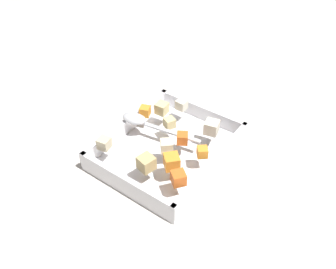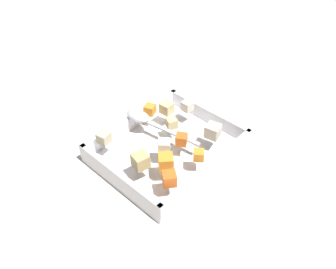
{
  "view_description": "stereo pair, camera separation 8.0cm",
  "coord_description": "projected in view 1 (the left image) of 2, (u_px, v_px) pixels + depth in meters",
  "views": [
    {
      "loc": [
        0.49,
        0.36,
        0.59
      ],
      "look_at": [
        0.0,
        0.0,
        0.06
      ],
      "focal_mm": 36.92,
      "sensor_mm": 36.0,
      "label": 1
    },
    {
      "loc": [
        0.44,
        0.42,
        0.59
      ],
      "look_at": [
        0.0,
        0.0,
        0.06
      ],
      "focal_mm": 36.92,
      "sensor_mm": 36.0,
      "label": 2
    }
  ],
  "objects": [
    {
      "name": "potato_chunk_corner_sw",
      "position": [
        169.0,
        123.0,
        0.83
      ],
      "size": [
        0.03,
        0.03,
        0.02
      ],
      "primitive_type": "cube",
      "rotation": [
        0.0,
        0.0,
        1.12
      ],
      "color": "#E0CC89",
      "rests_on": "baking_dish"
    },
    {
      "name": "carrot_chunk_near_right",
      "position": [
        182.0,
        138.0,
        0.79
      ],
      "size": [
        0.03,
        0.03,
        0.02
      ],
      "primitive_type": "cube",
      "rotation": [
        0.0,
        0.0,
        5.27
      ],
      "color": "orange",
      "rests_on": "baking_dish"
    },
    {
      "name": "ground_plane",
      "position": [
        168.0,
        154.0,
        0.84
      ],
      "size": [
        4.0,
        4.0,
        0.0
      ],
      "primitive_type": "plane",
      "color": "beige"
    },
    {
      "name": "carrot_chunk_front_center",
      "position": [
        172.0,
        162.0,
        0.73
      ],
      "size": [
        0.04,
        0.04,
        0.03
      ],
      "primitive_type": "cube",
      "rotation": [
        0.0,
        0.0,
        0.84
      ],
      "color": "orange",
      "rests_on": "baking_dish"
    },
    {
      "name": "parsnip_chunk_rim_edge",
      "position": [
        212.0,
        127.0,
        0.81
      ],
      "size": [
        0.04,
        0.04,
        0.03
      ],
      "primitive_type": "cube",
      "rotation": [
        0.0,
        0.0,
        1.79
      ],
      "color": "silver",
      "rests_on": "baking_dish"
    },
    {
      "name": "potato_chunk_far_left",
      "position": [
        104.0,
        143.0,
        0.77
      ],
      "size": [
        0.03,
        0.03,
        0.03
      ],
      "primitive_type": "cube",
      "rotation": [
        0.0,
        0.0,
        1.74
      ],
      "color": "beige",
      "rests_on": "baking_dish"
    },
    {
      "name": "carrot_chunk_heap_side",
      "position": [
        202.0,
        152.0,
        0.75
      ],
      "size": [
        0.03,
        0.03,
        0.02
      ],
      "primitive_type": "cube",
      "rotation": [
        0.0,
        0.0,
        0.69
      ],
      "color": "orange",
      "rests_on": "baking_dish"
    },
    {
      "name": "parsnip_chunk_near_spoon",
      "position": [
        182.0,
        105.0,
        0.88
      ],
      "size": [
        0.03,
        0.03,
        0.03
      ],
      "primitive_type": "cube",
      "rotation": [
        0.0,
        0.0,
        1.53
      ],
      "color": "silver",
      "rests_on": "baking_dish"
    },
    {
      "name": "baking_dish",
      "position": [
        168.0,
        149.0,
        0.83
      ],
      "size": [
        0.32,
        0.26,
        0.05
      ],
      "color": "silver",
      "rests_on": "ground_plane"
    },
    {
      "name": "potato_chunk_mid_right",
      "position": [
        167.0,
        146.0,
        0.77
      ],
      "size": [
        0.04,
        0.04,
        0.03
      ],
      "primitive_type": "cube",
      "rotation": [
        0.0,
        0.0,
        2.29
      ],
      "color": "beige",
      "rests_on": "baking_dish"
    },
    {
      "name": "potato_chunk_under_handle",
      "position": [
        162.0,
        108.0,
        0.87
      ],
      "size": [
        0.03,
        0.03,
        0.03
      ],
      "primitive_type": "cube",
      "rotation": [
        0.0,
        0.0,
        3.21
      ],
      "color": "#E0CC89",
      "rests_on": "baking_dish"
    },
    {
      "name": "potato_chunk_corner_se",
      "position": [
        146.0,
        163.0,
        0.72
      ],
      "size": [
        0.04,
        0.04,
        0.03
      ],
      "primitive_type": "cube",
      "rotation": [
        0.0,
        0.0,
        2.92
      ],
      "color": "tan",
      "rests_on": "baking_dish"
    },
    {
      "name": "carrot_chunk_heap_top",
      "position": [
        178.0,
        178.0,
        0.69
      ],
      "size": [
        0.04,
        0.04,
        0.03
      ],
      "primitive_type": "cube",
      "rotation": [
        0.0,
        0.0,
        2.49
      ],
      "color": "orange",
      "rests_on": "baking_dish"
    },
    {
      "name": "serving_spoon",
      "position": [
        139.0,
        120.0,
        0.84
      ],
      "size": [
        0.06,
        0.21,
        0.02
      ],
      "rotation": [
        0.0,
        0.0,
        1.72
      ],
      "color": "silver",
      "rests_on": "baking_dish"
    },
    {
      "name": "carrot_chunk_corner_ne",
      "position": [
        145.0,
        111.0,
        0.86
      ],
      "size": [
        0.03,
        0.03,
        0.02
      ],
      "primitive_type": "cube",
      "rotation": [
        0.0,
        0.0,
        3.5
      ],
      "color": "orange",
      "rests_on": "baking_dish"
    }
  ]
}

